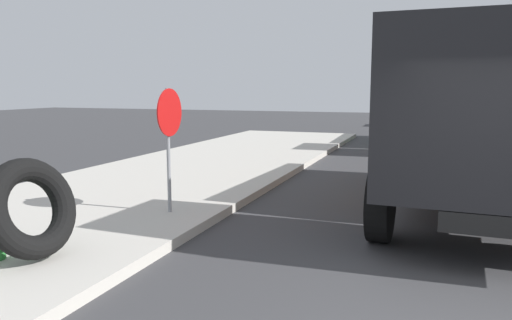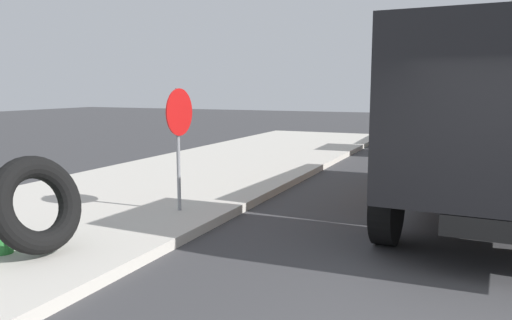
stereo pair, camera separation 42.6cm
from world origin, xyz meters
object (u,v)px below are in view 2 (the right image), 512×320
dump_truck_orange (496,122)px  dump_truck_gray (510,99)px  loose_tire (37,204)px  stop_sign (179,127)px  dump_truck_green (492,104)px  fire_hydrant (2,222)px

dump_truck_orange → dump_truck_gray: (17.97, -1.15, 0.00)m
dump_truck_orange → loose_tire: bearing=132.5°
stop_sign → dump_truck_gray: 20.89m
dump_truck_green → dump_truck_gray: same height
loose_tire → dump_truck_gray: 23.48m
stop_sign → dump_truck_gray: dump_truck_gray is taller
loose_tire → dump_truck_gray: bearing=-15.4°
loose_tire → dump_truck_green: dump_truck_green is taller
dump_truck_green → dump_truck_gray: bearing=-7.0°
dump_truck_orange → stop_sign: bearing=114.1°
fire_hydrant → dump_truck_green: 15.98m
loose_tire → dump_truck_green: 15.67m
dump_truck_orange → dump_truck_green: (10.09, -0.17, 0.00)m
fire_hydrant → loose_tire: size_ratio=0.62×
fire_hydrant → dump_truck_green: dump_truck_green is taller
loose_tire → stop_sign: stop_sign is taller
fire_hydrant → dump_truck_gray: size_ratio=0.11×
fire_hydrant → dump_truck_orange: bearing=-48.9°
loose_tire → dump_truck_green: size_ratio=0.17×
fire_hydrant → loose_tire: 0.50m
fire_hydrant → dump_truck_green: (14.90, -5.67, 1.06)m
dump_truck_orange → dump_truck_green: 10.10m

